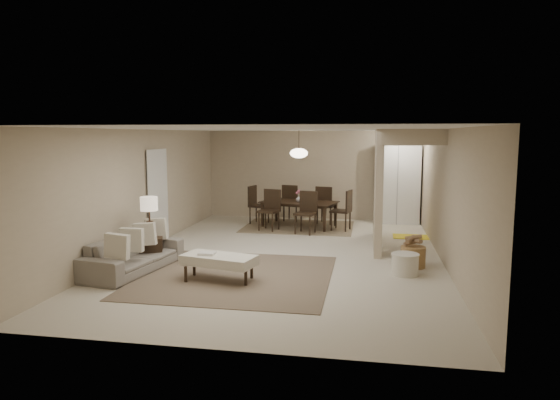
% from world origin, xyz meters
% --- Properties ---
extents(floor, '(9.00, 9.00, 0.00)m').
position_xyz_m(floor, '(0.00, 0.00, 0.00)').
color(floor, beige).
rests_on(floor, ground).
extents(ceiling, '(9.00, 9.00, 0.00)m').
position_xyz_m(ceiling, '(0.00, 0.00, 2.50)').
color(ceiling, white).
rests_on(ceiling, back_wall).
extents(back_wall, '(6.00, 0.00, 6.00)m').
position_xyz_m(back_wall, '(0.00, 4.50, 1.25)').
color(back_wall, tan).
rests_on(back_wall, floor).
extents(left_wall, '(0.00, 9.00, 9.00)m').
position_xyz_m(left_wall, '(-3.00, 0.00, 1.25)').
color(left_wall, tan).
rests_on(left_wall, floor).
extents(right_wall, '(0.00, 9.00, 9.00)m').
position_xyz_m(right_wall, '(3.00, 0.00, 1.25)').
color(right_wall, tan).
rests_on(right_wall, floor).
extents(partition, '(0.15, 2.50, 2.50)m').
position_xyz_m(partition, '(1.80, 1.25, 1.25)').
color(partition, tan).
rests_on(partition, floor).
extents(doorway, '(0.04, 0.90, 2.04)m').
position_xyz_m(doorway, '(-2.97, 0.60, 1.02)').
color(doorway, black).
rests_on(doorway, floor).
extents(pantry_cabinet, '(1.20, 0.55, 2.10)m').
position_xyz_m(pantry_cabinet, '(2.35, 4.15, 1.05)').
color(pantry_cabinet, white).
rests_on(pantry_cabinet, floor).
extents(flush_light, '(0.44, 0.44, 0.05)m').
position_xyz_m(flush_light, '(2.30, 3.20, 2.46)').
color(flush_light, white).
rests_on(flush_light, ceiling).
extents(living_rug, '(3.20, 3.20, 0.01)m').
position_xyz_m(living_rug, '(-0.60, -1.63, 0.01)').
color(living_rug, brown).
rests_on(living_rug, floor).
extents(sofa, '(2.18, 1.13, 0.61)m').
position_xyz_m(sofa, '(-2.45, -1.63, 0.30)').
color(sofa, gray).
rests_on(sofa, floor).
extents(ottoman_bench, '(1.30, 0.81, 0.43)m').
position_xyz_m(ottoman_bench, '(-0.80, -1.93, 0.35)').
color(ottoman_bench, silver).
rests_on(ottoman_bench, living_rug).
extents(side_table, '(0.58, 0.58, 0.49)m').
position_xyz_m(side_table, '(-2.40, -1.05, 0.25)').
color(side_table, black).
rests_on(side_table, floor).
extents(table_lamp, '(0.32, 0.32, 0.76)m').
position_xyz_m(table_lamp, '(-2.40, -1.05, 1.06)').
color(table_lamp, '#432C1D').
rests_on(table_lamp, side_table).
extents(round_pouf, '(0.47, 0.47, 0.37)m').
position_xyz_m(round_pouf, '(2.24, -1.03, 0.18)').
color(round_pouf, silver).
rests_on(round_pouf, floor).
extents(wicker_basket, '(0.57, 0.57, 0.38)m').
position_xyz_m(wicker_basket, '(2.42, -0.48, 0.19)').
color(wicker_basket, olive).
rests_on(wicker_basket, floor).
extents(dining_rug, '(2.80, 2.10, 0.01)m').
position_xyz_m(dining_rug, '(-0.18, 3.08, 0.01)').
color(dining_rug, '#8D7957').
rests_on(dining_rug, floor).
extents(dining_table, '(2.10, 1.49, 0.67)m').
position_xyz_m(dining_table, '(-0.18, 3.08, 0.33)').
color(dining_table, black).
rests_on(dining_table, dining_rug).
extents(dining_chairs, '(2.78, 2.28, 1.03)m').
position_xyz_m(dining_chairs, '(-0.18, 3.08, 0.51)').
color(dining_chairs, black).
rests_on(dining_chairs, dining_rug).
extents(vase, '(0.15, 0.15, 0.15)m').
position_xyz_m(vase, '(-0.18, 3.08, 0.74)').
color(vase, silver).
rests_on(vase, dining_table).
extents(yellow_mat, '(0.97, 0.60, 0.01)m').
position_xyz_m(yellow_mat, '(2.67, 2.28, 0.01)').
color(yellow_mat, yellow).
rests_on(yellow_mat, floor).
extents(pendant_light, '(0.46, 0.46, 0.71)m').
position_xyz_m(pendant_light, '(-0.18, 3.08, 1.92)').
color(pendant_light, '#432C1D').
rests_on(pendant_light, ceiling).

